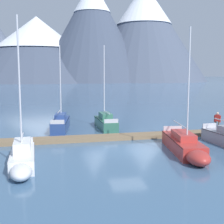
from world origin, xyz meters
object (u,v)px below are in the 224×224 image
object	(u,v)px
sailboat_mid_dock_starboard	(105,121)
sailboat_mid_dock_port	(61,123)
person_on_dock	(217,120)
sailboat_second_berth	(22,158)
sailboat_far_berth	(185,145)

from	to	relation	value
sailboat_mid_dock_starboard	sailboat_mid_dock_port	bearing A→B (deg)	-176.34
sailboat_mid_dock_port	person_on_dock	size ratio (longest dim) A/B	4.74
person_on_dock	sailboat_mid_dock_port	bearing A→B (deg)	160.42
sailboat_mid_dock_starboard	person_on_dock	xyz separation A→B (m)	(9.34, -5.14, 0.64)
person_on_dock	sailboat_mid_dock_starboard	bearing A→B (deg)	151.17
sailboat_second_berth	sailboat_far_berth	world-z (taller)	sailboat_second_berth
sailboat_second_berth	sailboat_mid_dock_starboard	bearing A→B (deg)	60.33
sailboat_mid_dock_starboard	person_on_dock	distance (m)	10.68
sailboat_far_berth	person_on_dock	world-z (taller)	sailboat_far_berth
sailboat_second_berth	sailboat_far_berth	distance (m)	10.65
person_on_dock	sailboat_far_berth	bearing A→B (deg)	-134.11
sailboat_second_berth	sailboat_far_berth	bearing A→B (deg)	6.15
sailboat_second_berth	sailboat_mid_dock_port	world-z (taller)	sailboat_second_berth
sailboat_mid_dock_port	person_on_dock	xyz separation A→B (m)	(13.67, -4.86, 0.59)
sailboat_mid_dock_port	sailboat_mid_dock_starboard	world-z (taller)	sailboat_mid_dock_starboard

